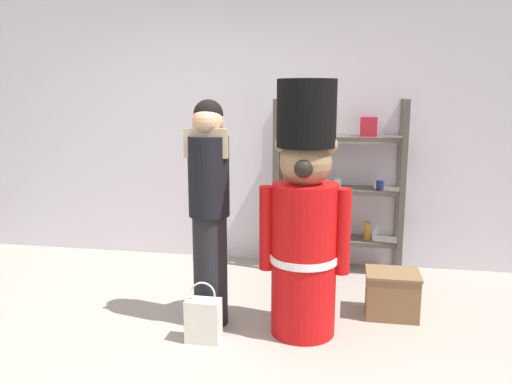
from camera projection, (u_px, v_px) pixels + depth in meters
name	position (u px, v px, depth m)	size (l,w,h in m)	color
ground_plane	(184.00, 365.00, 3.19)	(6.40, 6.40, 0.00)	#9E9389
back_wall	(249.00, 131.00, 5.06)	(6.40, 0.12, 2.60)	silver
merchandise_shelf	(338.00, 184.00, 4.79)	(1.20, 0.35, 1.62)	#4C4742
teddy_bear_guard	(305.00, 218.00, 3.47)	(0.63, 0.47, 1.76)	red
person_shopper	(209.00, 207.00, 3.61)	(0.30, 0.29, 1.63)	black
shopping_bag	(203.00, 320.00, 3.47)	(0.24, 0.13, 0.43)	silver
display_crate	(392.00, 294.00, 3.87)	(0.40, 0.32, 0.35)	brown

